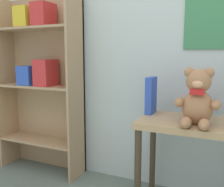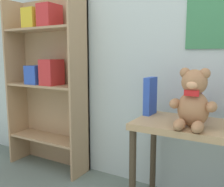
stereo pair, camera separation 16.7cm
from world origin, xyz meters
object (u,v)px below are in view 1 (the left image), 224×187
object	(u,v)px
bookshelf_side	(42,75)
book_standing_blue	(151,95)
display_table	(195,138)
teddy_bear	(197,99)
book_standing_purple	(198,97)

from	to	relation	value
bookshelf_side	book_standing_blue	world-z (taller)	bookshelf_side
bookshelf_side	display_table	size ratio (longest dim) A/B	2.24
teddy_bear	display_table	bearing A→B (deg)	97.88
teddy_bear	book_standing_blue	xyz separation A→B (m)	(-0.30, 0.17, -0.02)
teddy_bear	book_standing_purple	size ratio (longest dim) A/B	1.22
display_table	teddy_bear	xyz separation A→B (m)	(0.01, -0.09, 0.24)
bookshelf_side	teddy_bear	xyz separation A→B (m)	(1.23, -0.25, -0.07)
display_table	teddy_bear	bearing A→B (deg)	-82.12
book_standing_purple	display_table	bearing A→B (deg)	-92.58
book_standing_blue	teddy_bear	bearing A→B (deg)	-28.07
teddy_bear	book_standing_purple	xyz separation A→B (m)	(-0.01, 0.18, -0.01)
display_table	teddy_bear	world-z (taller)	teddy_bear
book_standing_blue	display_table	bearing A→B (deg)	-14.91
book_standing_purple	teddy_bear	bearing A→B (deg)	-88.91
bookshelf_side	teddy_bear	world-z (taller)	bookshelf_side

